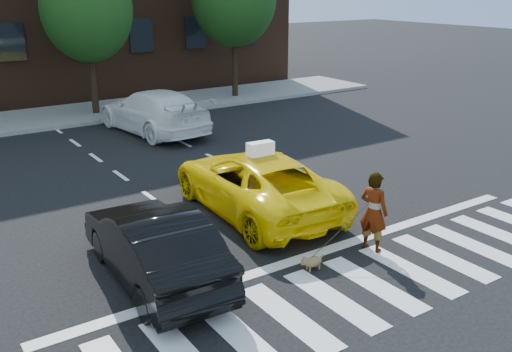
# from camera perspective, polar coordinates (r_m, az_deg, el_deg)

# --- Properties ---
(ground) EXTENTS (120.00, 120.00, 0.00)m
(ground) POSITION_cam_1_polar(r_m,az_deg,el_deg) (11.21, 11.68, -10.56)
(ground) COLOR black
(ground) RESTS_ON ground
(crosswalk) EXTENTS (13.00, 2.40, 0.01)m
(crosswalk) POSITION_cam_1_polar(r_m,az_deg,el_deg) (11.20, 11.68, -10.53)
(crosswalk) COLOR silver
(crosswalk) RESTS_ON ground
(stop_line) EXTENTS (12.00, 0.30, 0.01)m
(stop_line) POSITION_cam_1_polar(r_m,az_deg,el_deg) (12.23, 6.34, -7.62)
(stop_line) COLOR silver
(stop_line) RESTS_ON ground
(sidewalk_far) EXTENTS (30.00, 4.00, 0.15)m
(sidewalk_far) POSITION_cam_1_polar(r_m,az_deg,el_deg) (25.79, -17.08, 5.99)
(sidewalk_far) COLOR slate
(sidewalk_far) RESTS_ON ground
(taxi) EXTENTS (2.81, 5.52, 1.49)m
(taxi) POSITION_cam_1_polar(r_m,az_deg,el_deg) (14.07, -0.03, -0.61)
(taxi) COLOR yellow
(taxi) RESTS_ON ground
(black_sedan) EXTENTS (1.76, 4.45, 1.44)m
(black_sedan) POSITION_cam_1_polar(r_m,az_deg,el_deg) (11.01, -10.19, -6.80)
(black_sedan) COLOR black
(black_sedan) RESTS_ON ground
(white_suv) EXTENTS (2.86, 5.78, 1.62)m
(white_suv) POSITION_cam_1_polar(r_m,az_deg,el_deg) (22.04, -10.29, 6.40)
(white_suv) COLOR white
(white_suv) RESTS_ON ground
(woman) EXTENTS (0.57, 0.72, 1.74)m
(woman) POSITION_cam_1_polar(r_m,az_deg,el_deg) (12.19, 11.68, -3.53)
(woman) COLOR #999999
(woman) RESTS_ON ground
(dog) EXTENTS (0.55, 0.23, 0.31)m
(dog) POSITION_cam_1_polar(r_m,az_deg,el_deg) (11.45, 5.59, -8.53)
(dog) COLOR olive
(dog) RESTS_ON ground
(taxi_sign) EXTENTS (0.67, 0.32, 0.32)m
(taxi_sign) POSITION_cam_1_polar(r_m,az_deg,el_deg) (13.64, 0.44, 2.76)
(taxi_sign) COLOR white
(taxi_sign) RESTS_ON taxi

